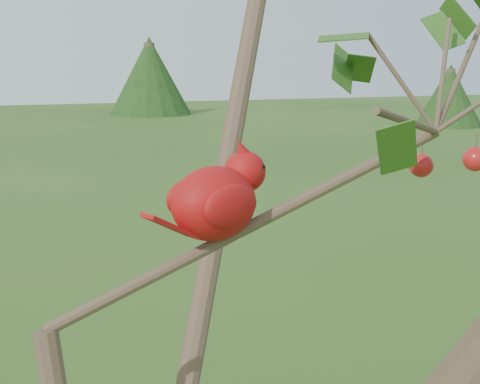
{
  "coord_description": "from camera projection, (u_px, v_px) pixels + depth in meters",
  "views": [
    {
      "loc": [
        -0.15,
        -0.78,
        2.3
      ],
      "look_at": [
        0.24,
        0.1,
        2.12
      ],
      "focal_mm": 50.0,
      "sensor_mm": 36.0,
      "label": 1
    }
  ],
  "objects": [
    {
      "name": "crabapple_tree",
      "position": [
        117.0,
        222.0,
        0.79
      ],
      "size": [
        2.35,
        2.05,
        2.95
      ],
      "color": "#483727",
      "rests_on": "ground"
    },
    {
      "name": "cardinal",
      "position": [
        218.0,
        199.0,
        0.95
      ],
      "size": [
        0.22,
        0.14,
        0.15
      ],
      "rotation": [
        0.0,
        0.0,
        0.33
      ],
      "color": "#AB110E",
      "rests_on": "ground"
    }
  ]
}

